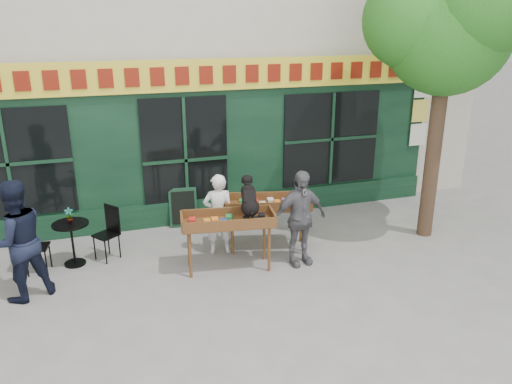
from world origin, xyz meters
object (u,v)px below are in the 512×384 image
Objects in this scene: book_cart_right at (268,206)px; woman at (218,214)px; book_cart_center at (228,223)px; man_right at (300,218)px; man_left at (17,241)px; bistro_table at (72,235)px; dog at (249,195)px.

woman is at bearing -171.79° from book_cart_right.
book_cart_center is 1.21m from man_right.
book_cart_right is 0.86× the size of man_left.
man_right is 2.19× the size of bistro_table.
bistro_table is 0.41× the size of man_left.
dog is 0.97m from man_right.
book_cart_center is 0.59m from dog.
man_left reaches higher than man_right.
woman is at bearing 98.28° from book_cart_center.
man_right is (1.19, -0.19, 0.01)m from book_cart_center.
dog reaches higher than book_cart_center.
woman reaches higher than book_cart_right.
man_right is at bearing -54.03° from book_cart_right.
man_right is at bearing 150.54° from man_left.
man_left is (-3.53, 0.11, -0.36)m from dog.
book_cart_right is 0.96× the size of man_right.
book_cart_right is at bearing 56.39° from dog.
dog is at bearing 164.53° from man_right.
dog is at bearing 124.85° from woman.
book_cart_center is at bearing -179.85° from dog.
dog is 0.32× the size of man_left.
man_right is at bearing -0.92° from book_cart_center.
man_right is at bearing -17.42° from bistro_table.
bistro_table is at bearing 1.17° from woman.
woman is 0.90m from book_cart_right.
dog reaches higher than woman.
dog is at bearing 152.07° from man_left.
man_right reaches higher than book_cart_center.
man_right is at bearing 153.05° from woman.
man_left is (-4.08, -0.50, 0.11)m from book_cart_right.
dog is 0.94m from book_cart_right.
man_left is at bearing -172.79° from book_cart_center.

